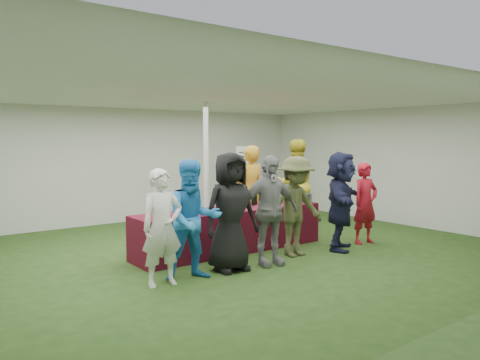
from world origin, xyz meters
TOP-DOWN VIEW (x-y plane):
  - ground at (0.00, 0.00)m, footprint 60.00×60.00m
  - tent at (0.50, 1.20)m, footprint 10.00×10.00m
  - serving_table at (0.32, 0.11)m, footprint 3.60×0.80m
  - wine_bottles at (0.94, 0.25)m, footprint 0.71×0.15m
  - wine_glasses at (-0.16, -0.15)m, footprint 2.74×0.16m
  - water_bottle at (0.37, 0.19)m, footprint 0.07×0.07m
  - bar_towel at (1.82, 0.16)m, footprint 0.25×0.18m
  - dump_bucket at (1.95, -0.11)m, footprint 0.23×0.23m
  - wine_list_sign at (2.65, 2.77)m, footprint 0.50×0.03m
  - staff_pourer at (1.26, 0.77)m, footprint 0.68×0.45m
  - staff_back at (2.71, 0.99)m, footprint 1.19×1.09m
  - customer_0 at (-1.59, -0.94)m, footprint 0.61×0.42m
  - customer_1 at (-1.10, -0.94)m, footprint 0.95×0.81m
  - customer_2 at (-0.43, -0.90)m, footprint 0.91×0.62m
  - customer_3 at (0.24, -1.01)m, footprint 1.08×0.62m
  - customer_4 at (0.97, -0.85)m, footprint 1.10×0.64m
  - customer_5 at (1.93, -1.00)m, footprint 1.62×1.39m
  - customer_6 at (2.69, -0.94)m, footprint 0.60×0.44m

SIDE VIEW (x-z plane):
  - ground at x=0.00m, z-range 0.00..0.00m
  - serving_table at x=0.32m, z-range 0.00..0.75m
  - bar_towel at x=1.82m, z-range 0.75..0.78m
  - customer_6 at x=2.69m, z-range 0.00..1.54m
  - customer_0 at x=-1.59m, z-range 0.00..1.59m
  - dump_bucket at x=1.95m, z-range 0.75..0.93m
  - customer_4 at x=0.97m, z-range 0.00..1.69m
  - customer_1 at x=-1.10m, z-range 0.00..1.69m
  - water_bottle at x=0.37m, z-range 0.74..0.97m
  - wine_glasses at x=-0.16m, z-range 0.78..0.94m
  - customer_3 at x=0.24m, z-range 0.00..1.73m
  - wine_bottles at x=0.94m, z-range 0.71..1.03m
  - customer_5 at x=1.93m, z-range 0.00..1.76m
  - customer_2 at x=-0.43m, z-range 0.00..1.79m
  - staff_pourer at x=1.26m, z-range 0.00..1.85m
  - staff_back at x=2.71m, z-range 0.00..1.97m
  - wine_list_sign at x=2.65m, z-range 0.42..2.22m
  - tent at x=0.50m, z-range -3.65..6.35m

